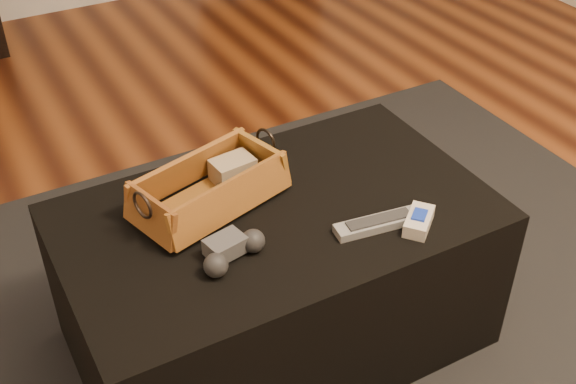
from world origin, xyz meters
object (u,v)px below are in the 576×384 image
silver_remote (379,223)px  wicker_basket (209,190)px  ottoman (277,277)px  tv_remote (208,202)px  game_controller (231,250)px  cream_gadget (419,221)px

silver_remote → wicker_basket: bearing=138.9°
wicker_basket → ottoman: bearing=-38.0°
ottoman → wicker_basket: wicker_basket is taller
tv_remote → game_controller: 0.18m
ottoman → silver_remote: size_ratio=4.72×
silver_remote → cream_gadget: size_ratio=1.91×
ottoman → silver_remote: bearing=-43.1°
wicker_basket → game_controller: size_ratio=2.38×
tv_remote → game_controller: (-0.03, -0.18, 0.00)m
ottoman → cream_gadget: (0.25, -0.21, 0.23)m
game_controller → cream_gadget: 0.43m
ottoman → game_controller: game_controller is taller
silver_remote → game_controller: bearing=169.9°
game_controller → silver_remote: (0.34, -0.06, -0.01)m
cream_gadget → wicker_basket: bearing=141.2°
ottoman → game_controller: size_ratio=5.97×
wicker_basket → game_controller: (-0.04, -0.20, -0.02)m
wicker_basket → game_controller: 0.20m
wicker_basket → game_controller: wicker_basket is taller
ottoman → wicker_basket: bearing=142.0°
tv_remote → wicker_basket: wicker_basket is taller
ottoman → cream_gadget: size_ratio=9.04×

